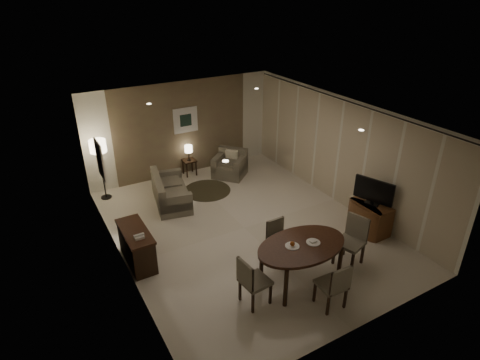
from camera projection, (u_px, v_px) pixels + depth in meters
room_shell at (236, 169)px, 8.97m from camera, size 5.50×7.00×2.70m
taupe_accent at (182, 129)px, 11.37m from camera, size 3.96×0.03×2.70m
curtain_wall at (338, 153)px, 9.87m from camera, size 0.08×6.70×2.58m
curtain_rod at (345, 100)px, 9.28m from camera, size 0.03×6.80×0.03m
art_back_frame at (186, 120)px, 11.28m from camera, size 0.72×0.03×0.72m
art_back_canvas at (186, 120)px, 11.27m from camera, size 0.34×0.01×0.34m
art_left_frame at (100, 160)px, 8.16m from camera, size 0.03×0.60×0.80m
art_left_canvas at (101, 160)px, 8.16m from camera, size 0.01×0.46×0.64m
downlight_nl at (226, 161)px, 6.04m from camera, size 0.10×0.10×0.01m
downlight_nr at (361, 130)px, 7.29m from camera, size 0.10×0.10×0.01m
downlight_fl at (149, 104)px, 8.84m from camera, size 0.10×0.10×0.01m
downlight_fr at (257, 89)px, 10.08m from camera, size 0.10×0.10×0.01m
console_desk at (137, 246)px, 7.99m from camera, size 0.48×1.20×0.75m
telephone at (139, 236)px, 7.57m from camera, size 0.20×0.14×0.09m
tv_cabinet at (370, 217)px, 9.01m from camera, size 0.48×0.90×0.70m
flat_tv at (374, 191)px, 8.70m from camera, size 0.36×0.85×0.60m
dining_table at (300, 263)px, 7.45m from camera, size 1.77×1.11×0.83m
chair_near at (331, 284)px, 6.87m from camera, size 0.47×0.47×0.93m
chair_far at (281, 243)px, 7.98m from camera, size 0.44×0.44×0.89m
chair_left at (255, 280)px, 6.93m from camera, size 0.50×0.50×0.95m
chair_right at (350, 242)px, 7.88m from camera, size 0.62×0.62×1.02m
plate_a at (292, 246)px, 7.22m from camera, size 0.26×0.26×0.02m
plate_b at (313, 242)px, 7.32m from camera, size 0.26×0.26×0.02m
fruit_apple at (292, 244)px, 7.19m from camera, size 0.09×0.09×0.09m
napkin at (313, 241)px, 7.31m from camera, size 0.12×0.08×0.03m
round_rug at (207, 190)px, 10.91m from camera, size 1.27×1.27×0.01m
sofa at (171, 190)px, 10.15m from camera, size 1.71×1.10×0.75m
armchair at (230, 164)px, 11.57m from camera, size 1.17×1.18×0.76m
side_table at (190, 167)px, 11.70m from camera, size 0.36×0.36×0.46m
table_lamp at (189, 152)px, 11.49m from camera, size 0.22×0.22×0.50m
floor_lamp at (102, 170)px, 10.19m from camera, size 0.41×0.41×1.61m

